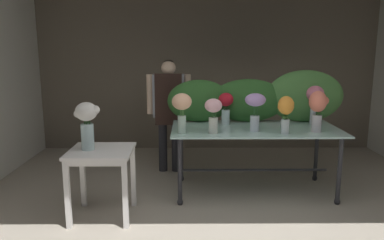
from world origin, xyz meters
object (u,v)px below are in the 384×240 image
object	(u,v)px
vase_rosy_peonies	(315,99)
vase_peach_roses	(182,107)
display_table_glass	(255,137)
side_table_white	(101,159)
vase_coral_carnations	(318,107)
vase_crimson_snapdragons	(226,106)
florist	(169,104)
vase_white_roses_tall	(87,122)
vase_lilac_stock	(255,106)
vase_blush_freesia	(213,112)
vase_sunset_tulips	(286,111)

from	to	relation	value
vase_rosy_peonies	vase_peach_roses	xyz separation A→B (m)	(-1.64, -0.50, -0.02)
display_table_glass	side_table_white	distance (m)	1.83
display_table_glass	vase_coral_carnations	xyz separation A→B (m)	(0.66, -0.22, 0.40)
vase_crimson_snapdragons	vase_peach_roses	bearing A→B (deg)	-137.04
florist	vase_white_roses_tall	size ratio (longest dim) A/B	3.24
vase_lilac_stock	vase_peach_roses	bearing A→B (deg)	-172.45
display_table_glass	vase_blush_freesia	xyz separation A→B (m)	(-0.52, -0.29, 0.35)
vase_rosy_peonies	vase_peach_roses	distance (m)	1.72
vase_rosy_peonies	vase_lilac_stock	distance (m)	0.90
vase_coral_carnations	vase_rosy_peonies	world-z (taller)	vase_rosy_peonies
vase_peach_roses	display_table_glass	bearing A→B (deg)	18.64
side_table_white	vase_sunset_tulips	world-z (taller)	vase_sunset_tulips
vase_sunset_tulips	vase_peach_roses	distance (m)	1.15
vase_sunset_tulips	vase_white_roses_tall	distance (m)	2.13
display_table_glass	vase_peach_roses	size ratio (longest dim) A/B	4.39
vase_lilac_stock	vase_peach_roses	size ratio (longest dim) A/B	0.97
display_table_glass	vase_lilac_stock	xyz separation A→B (m)	(-0.04, -0.18, 0.41)
vase_crimson_snapdragons	vase_peach_roses	distance (m)	0.74
display_table_glass	vase_crimson_snapdragons	world-z (taller)	vase_crimson_snapdragons
vase_lilac_stock	florist	bearing A→B (deg)	136.49
vase_blush_freesia	vase_white_roses_tall	distance (m)	1.36
side_table_white	vase_peach_roses	xyz separation A→B (m)	(0.82, 0.38, 0.49)
display_table_glass	vase_white_roses_tall	bearing A→B (deg)	-159.63
vase_sunset_tulips	vase_coral_carnations	bearing A→B (deg)	15.61
vase_rosy_peonies	vase_blush_freesia	world-z (taller)	vase_rosy_peonies
vase_peach_roses	florist	bearing A→B (deg)	100.42
side_table_white	florist	bearing A→B (deg)	67.18
vase_sunset_tulips	vase_blush_freesia	xyz separation A→B (m)	(-0.80, 0.04, -0.02)
vase_sunset_tulips	vase_blush_freesia	distance (m)	0.80
vase_crimson_snapdragons	vase_blush_freesia	size ratio (longest dim) A/B	1.01
side_table_white	vase_peach_roses	size ratio (longest dim) A/B	1.61
vase_rosy_peonies	vase_crimson_snapdragons	size ratio (longest dim) A/B	1.22
florist	vase_peach_roses	size ratio (longest dim) A/B	3.50
vase_peach_roses	vase_coral_carnations	bearing A→B (deg)	2.70
vase_sunset_tulips	vase_lilac_stock	size ratio (longest dim) A/B	0.97
vase_blush_freesia	vase_white_roses_tall	size ratio (longest dim) A/B	0.80
florist	vase_coral_carnations	world-z (taller)	florist
vase_coral_carnations	vase_rosy_peonies	distance (m)	0.44
side_table_white	vase_rosy_peonies	bearing A→B (deg)	19.69
florist	vase_crimson_snapdragons	xyz separation A→B (m)	(0.74, -0.59, 0.07)
vase_crimson_snapdragons	vase_white_roses_tall	xyz separation A→B (m)	(-1.49, -0.88, -0.03)
vase_rosy_peonies	vase_white_roses_tall	xyz separation A→B (m)	(-2.59, -0.88, -0.11)
side_table_white	vase_lilac_stock	distance (m)	1.79
florist	vase_crimson_snapdragons	world-z (taller)	florist
vase_sunset_tulips	vase_blush_freesia	bearing A→B (deg)	176.84
side_table_white	vase_lilac_stock	size ratio (longest dim) A/B	1.66
vase_rosy_peonies	vase_peach_roses	bearing A→B (deg)	-163.05
vase_rosy_peonies	vase_peach_roses	world-z (taller)	vase_rosy_peonies
vase_crimson_snapdragons	vase_peach_roses	size ratio (longest dim) A/B	0.87
display_table_glass	vase_rosy_peonies	size ratio (longest dim) A/B	4.11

